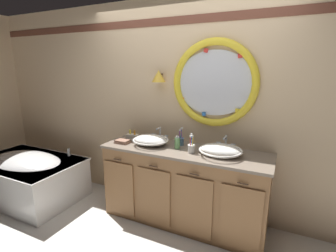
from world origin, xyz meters
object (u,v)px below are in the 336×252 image
Objects in this scene: toothbrush_holder_right at (191,148)px; soap_dispenser at (177,143)px; toiletry_basket at (132,136)px; sink_basin_left at (151,140)px; toothbrush_holder_left at (181,141)px; sink_basin_right at (220,150)px; folded_hand_towel at (123,141)px; bathtub at (28,175)px.

toothbrush_holder_right is 0.20m from soap_dispenser.
sink_basin_left is at bearing -22.29° from toiletry_basket.
toothbrush_holder_left reaches higher than toiletry_basket.
soap_dispenser is (-0.50, 0.01, 0.01)m from sink_basin_right.
toiletry_basket is (-0.89, 0.20, -0.02)m from toothbrush_holder_right.
soap_dispenser reaches higher than folded_hand_towel.
toothbrush_holder_left reaches higher than soap_dispenser.
soap_dispenser is (0.02, -0.14, 0.01)m from toothbrush_holder_left.
toothbrush_holder_right is 1.37× the size of toiletry_basket.
bathtub is 1.63m from toiletry_basket.
folded_hand_towel is at bearing 12.40° from bathtub.
sink_basin_right reaches higher than bathtub.
sink_basin_left is 0.36m from folded_hand_towel.
bathtub is 6.75× the size of toothbrush_holder_left.
toothbrush_holder_left is at bearing 23.98° from sink_basin_left.
toiletry_basket is (-0.68, 0.00, -0.02)m from toothbrush_holder_left.
toothbrush_holder_left reaches higher than bathtub.
toothbrush_holder_right is at bearing -170.79° from sink_basin_right.
toothbrush_holder_left is (2.10, 0.54, 0.62)m from bathtub.
toothbrush_holder_right is at bearing 8.52° from bathtub.
sink_basin_right is 2.63× the size of folded_hand_towel.
toothbrush_holder_right is (0.53, -0.05, -0.01)m from sink_basin_left.
toothbrush_holder_left is 0.71m from folded_hand_towel.
sink_basin_right is (2.61, 0.39, 0.63)m from bathtub.
folded_hand_towel is (-0.35, -0.08, -0.04)m from sink_basin_left.
toothbrush_holder_right is at bearing -12.45° from toiletry_basket.
sink_basin_right is 2.90× the size of soap_dispenser.
toothbrush_holder_left is at bearing 18.55° from folded_hand_towel.
bathtub is 9.70× the size of toiletry_basket.
soap_dispenser is 1.01× the size of toiletry_basket.
sink_basin_right is 2.14× the size of toothbrush_holder_right.
bathtub is 2.25m from toothbrush_holder_left.
toothbrush_holder_right reaches higher than bathtub.
sink_basin_left is (1.77, 0.39, 0.63)m from bathtub.
bathtub is at bearing -169.19° from soap_dispenser.
soap_dispenser is at bearing 10.81° from bathtub.
soap_dispenser is 0.71m from toiletry_basket.
toiletry_basket is at bearing 20.89° from bathtub.
toiletry_basket is at bearing 157.71° from sink_basin_left.
sink_basin_left is 2.74× the size of soap_dispenser.
folded_hand_towel is (-1.18, -0.08, -0.04)m from sink_basin_right.
sink_basin_right is at bearing 9.21° from toothbrush_holder_right.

